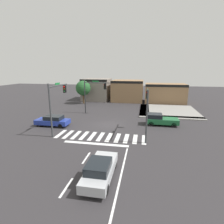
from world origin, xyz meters
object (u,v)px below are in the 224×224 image
object	(u,v)px
traffic_signal_southwest	(57,98)
car_green	(160,119)
traffic_signal_northwest	(94,91)
traffic_signal_southeast	(147,103)
car_blue	(53,121)
car_silver	(100,170)
roadside_tree	(83,88)

from	to	relation	value
traffic_signal_southwest	car_green	world-z (taller)	traffic_signal_southwest
traffic_signal_southwest	traffic_signal_northwest	bearing A→B (deg)	-9.54
traffic_signal_southeast	car_blue	world-z (taller)	traffic_signal_southeast
traffic_signal_southeast	car_silver	size ratio (longest dim) A/B	1.29
roadside_tree	car_blue	bearing A→B (deg)	-85.45
traffic_signal_northwest	car_blue	bearing A→B (deg)	-114.96
traffic_signal_northwest	car_blue	size ratio (longest dim) A/B	1.27
car_silver	traffic_signal_southwest	bearing A→B (deg)	40.89
traffic_signal_southwest	car_green	bearing A→B (deg)	-67.47
car_silver	car_green	xyz separation A→B (m)	(4.99, 13.44, 0.03)
car_silver	roadside_tree	world-z (taller)	roadside_tree
car_green	roadside_tree	size ratio (longest dim) A/B	0.85
car_blue	car_silver	size ratio (longest dim) A/B	0.97
traffic_signal_southwest	traffic_signal_northwest	xyz separation A→B (m)	(1.62, 9.64, -0.23)
traffic_signal_southwest	car_blue	world-z (taller)	traffic_signal_southwest
car_blue	car_silver	world-z (taller)	car_silver
traffic_signal_southeast	traffic_signal_southwest	bearing A→B (deg)	93.59
car_green	roadside_tree	distance (m)	20.20
car_silver	roadside_tree	bearing A→B (deg)	21.66
traffic_signal_southeast	car_silver	distance (m)	10.01
traffic_signal_northwest	car_green	size ratio (longest dim) A/B	1.32
traffic_signal_southeast	car_green	size ratio (longest dim) A/B	1.39
car_silver	traffic_signal_northwest	bearing A→B (deg)	17.36
traffic_signal_southwest	car_blue	xyz separation A→B (m)	(-1.92, 2.04, -3.40)
car_blue	car_green	distance (m)	14.47
traffic_signal_southwest	car_blue	size ratio (longest dim) A/B	1.34
traffic_signal_northwest	traffic_signal_southeast	bearing A→B (deg)	-45.84
traffic_signal_northwest	car_silver	world-z (taller)	traffic_signal_northwest
traffic_signal_southeast	roadside_tree	bearing A→B (deg)	38.14
traffic_signal_southeast	traffic_signal_northwest	xyz separation A→B (m)	(-8.73, 8.99, 0.10)
car_silver	roadside_tree	distance (m)	28.36
traffic_signal_northwest	car_silver	bearing A→B (deg)	-72.64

